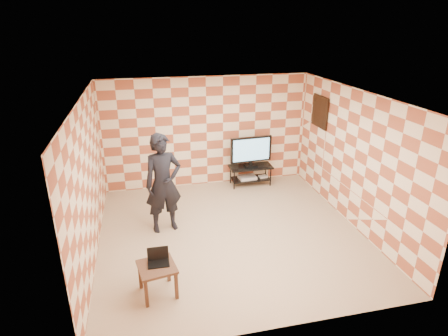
# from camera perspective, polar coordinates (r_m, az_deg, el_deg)

# --- Properties ---
(floor) EXTENTS (5.00, 5.00, 0.00)m
(floor) POSITION_cam_1_polar(r_m,az_deg,el_deg) (7.46, 1.04, -9.92)
(floor) COLOR tan
(floor) RESTS_ON ground
(wall_back) EXTENTS (5.00, 0.02, 2.70)m
(wall_back) POSITION_cam_1_polar(r_m,az_deg,el_deg) (9.16, -2.66, 5.45)
(wall_back) COLOR beige
(wall_back) RESTS_ON ground
(wall_front) EXTENTS (5.00, 0.02, 2.70)m
(wall_front) POSITION_cam_1_polar(r_m,az_deg,el_deg) (4.73, 8.56, -11.37)
(wall_front) COLOR beige
(wall_front) RESTS_ON ground
(wall_left) EXTENTS (0.02, 5.00, 2.70)m
(wall_left) POSITION_cam_1_polar(r_m,az_deg,el_deg) (6.74, -20.00, -2.01)
(wall_left) COLOR beige
(wall_left) RESTS_ON ground
(wall_right) EXTENTS (0.02, 5.00, 2.70)m
(wall_right) POSITION_cam_1_polar(r_m,az_deg,el_deg) (7.80, 19.25, 1.29)
(wall_right) COLOR beige
(wall_right) RESTS_ON ground
(ceiling) EXTENTS (5.00, 5.00, 0.02)m
(ceiling) POSITION_cam_1_polar(r_m,az_deg,el_deg) (6.47, 1.20, 10.91)
(ceiling) COLOR white
(ceiling) RESTS_ON wall_back
(wall_art) EXTENTS (0.04, 0.72, 0.72)m
(wall_art) POSITION_cam_1_polar(r_m,az_deg,el_deg) (8.91, 14.43, 8.32)
(wall_art) COLOR black
(wall_art) RESTS_ON wall_right
(tv_stand) EXTENTS (1.07, 0.48, 0.50)m
(tv_stand) POSITION_cam_1_polar(r_m,az_deg,el_deg) (9.42, 4.05, -0.46)
(tv_stand) COLOR black
(tv_stand) RESTS_ON floor
(tv) EXTENTS (1.05, 0.22, 0.76)m
(tv) POSITION_cam_1_polar(r_m,az_deg,el_deg) (9.22, 4.15, 2.72)
(tv) COLOR black
(tv) RESTS_ON tv_stand
(dvd_player) EXTENTS (0.45, 0.34, 0.07)m
(dvd_player) POSITION_cam_1_polar(r_m,az_deg,el_deg) (9.44, 3.56, -1.43)
(dvd_player) COLOR silver
(dvd_player) RESTS_ON tv_stand
(game_console) EXTENTS (0.23, 0.18, 0.05)m
(game_console) POSITION_cam_1_polar(r_m,az_deg,el_deg) (9.56, 5.95, -1.29)
(game_console) COLOR silver
(game_console) RESTS_ON tv_stand
(side_table) EXTENTS (0.62, 0.62, 0.50)m
(side_table) POSITION_cam_1_polar(r_m,az_deg,el_deg) (5.89, -10.16, -15.16)
(side_table) COLOR #3A2017
(side_table) RESTS_ON floor
(laptop) EXTENTS (0.33, 0.26, 0.21)m
(laptop) POSITION_cam_1_polar(r_m,az_deg,el_deg) (5.88, -9.98, -13.56)
(laptop) COLOR black
(laptop) RESTS_ON side_table
(person) EXTENTS (0.80, 0.61, 1.97)m
(person) POSITION_cam_1_polar(r_m,az_deg,el_deg) (7.26, -9.23, -2.34)
(person) COLOR black
(person) RESTS_ON floor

